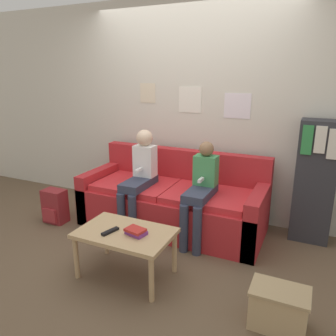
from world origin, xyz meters
TOP-DOWN VIEW (x-y plane):
  - ground_plane at (0.00, 0.00)m, footprint 10.00×10.00m
  - wall_back at (0.00, 1.06)m, footprint 8.00×0.06m
  - couch at (0.00, 0.54)m, footprint 2.09×0.85m
  - coffee_table at (0.03, -0.53)m, footprint 0.82×0.52m
  - person_left at (-0.32, 0.35)m, footprint 0.24×0.58m
  - person_right at (0.41, 0.33)m, footprint 0.24×0.58m
  - tv_remote at (-0.07, -0.61)m, footprint 0.08×0.17m
  - book_stack at (0.14, -0.54)m, footprint 0.19×0.16m
  - bookshelf at (1.47, 0.88)m, footprint 0.39×0.29m
  - storage_box at (1.33, -0.62)m, footprint 0.40×0.27m
  - backpack at (-1.33, 0.03)m, footprint 0.27×0.21m

SIDE VIEW (x-z plane):
  - ground_plane at x=0.00m, z-range 0.00..0.00m
  - storage_box at x=1.33m, z-range 0.00..0.31m
  - backpack at x=-1.33m, z-range 0.00..0.40m
  - couch at x=0.00m, z-range -0.13..0.72m
  - coffee_table at x=0.03m, z-range 0.16..0.59m
  - tv_remote at x=-0.07m, z-range 0.43..0.45m
  - book_stack at x=0.14m, z-range 0.43..0.48m
  - person_right at x=0.41m, z-range 0.07..1.13m
  - person_left at x=-0.32m, z-range 0.08..1.21m
  - bookshelf at x=1.47m, z-range 0.01..1.30m
  - wall_back at x=0.00m, z-range 0.00..2.60m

